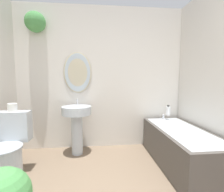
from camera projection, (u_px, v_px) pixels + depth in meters
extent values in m
cube|color=silver|center=(101.00, 78.00, 2.81)|extent=(2.91, 0.06, 2.40)
ellipsoid|color=beige|center=(78.00, 73.00, 2.71)|extent=(0.46, 0.02, 0.68)
ellipsoid|color=silver|center=(78.00, 73.00, 2.71)|extent=(0.42, 0.01, 0.64)
cylinder|color=#47474C|center=(35.00, 17.00, 2.49)|extent=(0.14, 0.14, 0.08)
sphere|color=#4C934C|center=(35.00, 22.00, 2.50)|extent=(0.31, 0.31, 0.31)
cylinder|color=silver|center=(3.00, 167.00, 1.80)|extent=(0.38, 0.38, 0.41)
cylinder|color=#A0A9B1|center=(2.00, 149.00, 1.78)|extent=(0.41, 0.41, 0.02)
cube|color=silver|center=(14.00, 126.00, 2.03)|extent=(0.39, 0.17, 0.37)
cylinder|color=silver|center=(77.00, 134.00, 2.56)|extent=(0.17, 0.17, 0.64)
cylinder|color=silver|center=(77.00, 110.00, 2.52)|extent=(0.46, 0.46, 0.13)
cylinder|color=silver|center=(77.00, 102.00, 2.63)|extent=(0.02, 0.02, 0.10)
cube|color=#4C4742|center=(181.00, 148.00, 2.22)|extent=(0.63, 1.42, 0.50)
cube|color=silver|center=(182.00, 131.00, 2.19)|extent=(0.53, 1.32, 0.04)
cylinder|color=silver|center=(163.00, 117.00, 2.79)|extent=(0.04, 0.04, 0.08)
cylinder|color=white|center=(168.00, 111.00, 2.74)|extent=(0.07, 0.07, 0.15)
cylinder|color=black|center=(168.00, 106.00, 2.73)|extent=(0.04, 0.04, 0.02)
cylinder|color=white|center=(13.00, 107.00, 2.01)|extent=(0.11, 0.11, 0.10)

